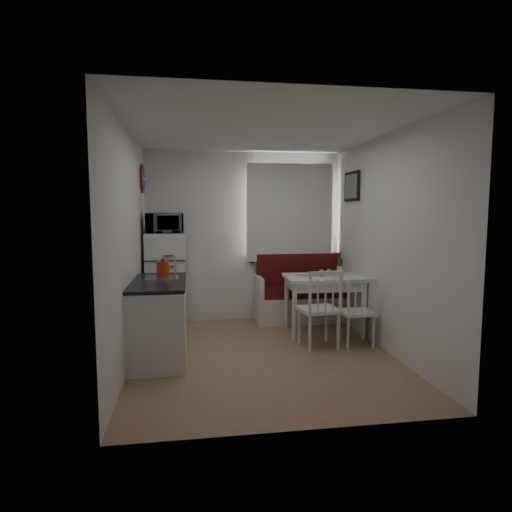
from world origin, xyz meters
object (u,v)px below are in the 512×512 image
Objects in this scene: chair_right at (360,305)px; fridge at (166,281)px; kitchen_counter at (159,318)px; wine_bottle at (340,263)px; microwave at (165,223)px; kettle at (163,270)px; bench at (302,299)px; chair_left at (321,301)px; dining_table at (324,283)px.

fridge reaches higher than chair_right.
wine_bottle is at bearing 17.05° from kitchen_counter.
kettle is (0.03, -1.13, -0.51)m from microwave.
chair_right is at bearing -74.69° from bench.
chair_right is at bearing -4.91° from chair_left.
chair_left is at bearing -177.96° from chair_right.
kitchen_counter is at bearing -90.94° from microwave.
dining_table is 2.25m from fridge.
fridge is (-1.92, 1.26, 0.09)m from chair_left.
microwave is 1.61× the size of wine_bottle.
kitchen_counter is 0.57m from kettle.
bench is at bearing 106.05° from chair_right.
dining_table is 2.17× the size of microwave.
wine_bottle is at bearing -57.88° from bench.
kettle is 0.74× the size of wine_bottle.
chair_left is 2.23× the size of kettle.
chair_left is 1.13× the size of chair_right.
wine_bottle is (0.51, 0.77, 0.36)m from chair_left.
chair_left is at bearing -95.22° from bench.
bench is 1.41m from chair_left.
dining_table is at bearing 111.49° from chair_right.
bench is 6.09× the size of kettle.
bench reaches higher than dining_table.
kitchen_counter is 4.13× the size of wine_bottle.
wine_bottle is (2.43, -0.44, -0.57)m from microwave.
dining_table is 0.72m from chair_left.
microwave is 2.53m from wine_bottle.
dining_table is 2.37× the size of chair_right.
kitchen_counter reaches higher than chair_right.
bench is at bearing 103.22° from dining_table.
dining_table is at bearing -14.02° from microwave.
chair_left is 2.45m from microwave.
bench is 4.53× the size of wine_bottle.
microwave is at bearing 141.53° from chair_left.
chair_left is at bearing -107.17° from dining_table.
microwave is at bearing -90.00° from fridge.
kettle is 2.50m from wine_bottle.
bench is at bearing 4.56° from microwave.
kitchen_counter reaches higher than chair_left.
dining_table is 2.38m from microwave.
bench is at bearing 33.28° from kitchen_counter.
chair_left is 0.38× the size of fridge.
wine_bottle reaches higher than dining_table.
fridge is 2.71× the size of microwave.
fridge is 4.35× the size of wine_bottle.
microwave is (-2.42, 1.20, 0.99)m from chair_right.
microwave reaches higher than chair_left.
chair_left is at bearing -32.26° from microwave.
fridge is (-2.17, 0.59, -0.02)m from dining_table.
kettle is at bearing 178.92° from chair_right.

